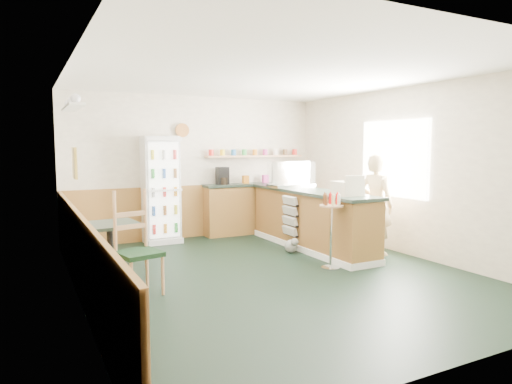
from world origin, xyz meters
TOP-DOWN VIEW (x-y plane):
  - ground at (0.00, 0.00)m, footprint 6.00×6.00m
  - room_envelope at (-0.23, 0.73)m, footprint 5.04×6.02m
  - service_counter at (1.35, 1.07)m, footprint 0.68×3.01m
  - back_counter at (1.19, 2.80)m, footprint 2.24×0.42m
  - drinks_fridge at (-0.78, 2.74)m, footprint 0.64×0.54m
  - display_case at (1.35, 1.72)m, footprint 0.80×0.42m
  - cash_register at (1.35, 0.11)m, footprint 0.38×0.40m
  - shopkeeper at (2.05, 0.24)m, footprint 0.51×0.62m
  - condiment_stand at (0.88, -0.14)m, footprint 0.34×0.34m
  - newspaper_rack at (0.99, 1.17)m, footprint 0.09×0.42m
  - cafe_table at (-2.05, 0.62)m, footprint 0.77×0.77m
  - cafe_chair at (-1.83, 0.06)m, footprint 0.55×0.55m
  - dog_doorstop at (0.89, 0.93)m, footprint 0.22×0.28m

SIDE VIEW (x-z plane):
  - ground at x=0.00m, z-range 0.00..0.00m
  - dog_doorstop at x=0.89m, z-range -0.01..0.25m
  - service_counter at x=1.35m, z-range -0.04..0.97m
  - cafe_table at x=-2.05m, z-range 0.16..0.93m
  - back_counter at x=1.19m, z-range -0.30..1.39m
  - newspaper_rack at x=0.99m, z-range 0.23..0.91m
  - cafe_chair at x=-1.83m, z-range 0.03..1.26m
  - condiment_stand at x=0.88m, z-range 0.16..1.23m
  - shopkeeper at x=2.05m, z-range 0.00..1.63m
  - drinks_fridge at x=-0.78m, z-range 0.00..1.93m
  - cash_register at x=1.35m, z-range 1.01..1.22m
  - display_case at x=1.35m, z-range 1.01..1.46m
  - room_envelope at x=-0.23m, z-range 0.16..2.88m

